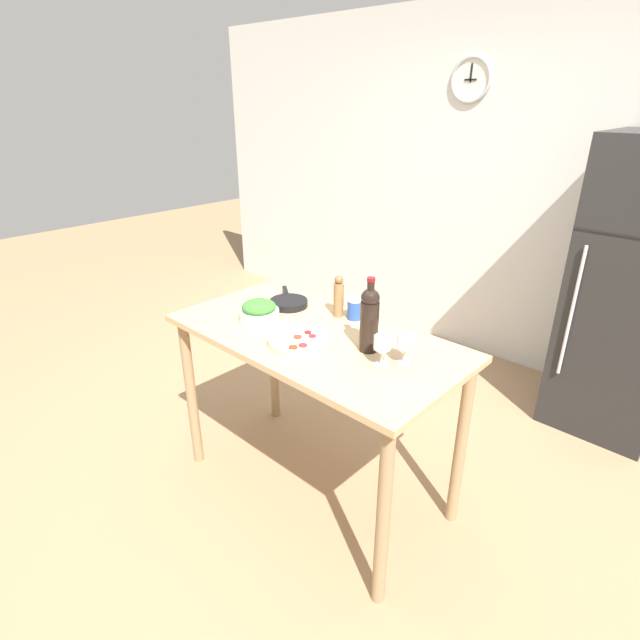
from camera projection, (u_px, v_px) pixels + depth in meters
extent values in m
plane|color=#9E7A56|center=(315.00, 486.00, 2.74)|extent=(14.00, 14.00, 0.00)
cube|color=silver|center=(516.00, 195.00, 3.62)|extent=(6.40, 0.06, 2.60)
torus|color=#A8ADB2|center=(471.00, 80.00, 3.56)|extent=(0.32, 0.03, 0.32)
cylinder|color=silver|center=(471.00, 80.00, 3.56)|extent=(0.28, 0.01, 0.28)
cube|color=black|center=(471.00, 80.00, 3.56)|extent=(0.09, 0.01, 0.01)
cube|color=black|center=(471.00, 73.00, 3.54)|extent=(0.01, 0.01, 0.12)
cube|color=black|center=(632.00, 292.00, 2.96)|extent=(0.61, 0.65, 1.79)
cube|color=black|center=(635.00, 237.00, 2.58)|extent=(0.60, 0.01, 0.01)
cylinder|color=#B2B2B7|center=(572.00, 313.00, 2.90)|extent=(0.02, 0.02, 0.80)
cube|color=tan|center=(315.00, 337.00, 2.36)|extent=(1.43, 0.73, 0.03)
cylinder|color=#967A55|center=(191.00, 394.00, 2.76)|extent=(0.06, 0.06, 0.90)
cylinder|color=#967A55|center=(383.00, 519.00, 1.94)|extent=(0.06, 0.06, 0.90)
cylinder|color=#967A55|center=(273.00, 356.00, 3.17)|extent=(0.06, 0.06, 0.90)
cylinder|color=#967A55|center=(461.00, 446.00, 2.35)|extent=(0.06, 0.06, 0.90)
cylinder|color=black|center=(369.00, 327.00, 2.16)|extent=(0.08, 0.08, 0.23)
sphere|color=black|center=(370.00, 298.00, 2.11)|extent=(0.08, 0.08, 0.08)
cylinder|color=black|center=(371.00, 290.00, 2.09)|extent=(0.03, 0.03, 0.07)
cylinder|color=maroon|center=(371.00, 279.00, 2.07)|extent=(0.03, 0.03, 0.02)
cylinder|color=silver|center=(381.00, 365.00, 2.08)|extent=(0.06, 0.06, 0.00)
cylinder|color=silver|center=(382.00, 356.00, 2.07)|extent=(0.01, 0.01, 0.07)
cylinder|color=white|center=(382.00, 342.00, 2.04)|extent=(0.07, 0.07, 0.06)
cylinder|color=maroon|center=(382.00, 347.00, 2.05)|extent=(0.06, 0.06, 0.02)
cylinder|color=silver|center=(404.00, 363.00, 2.10)|extent=(0.06, 0.06, 0.00)
cylinder|color=silver|center=(404.00, 355.00, 2.08)|extent=(0.01, 0.01, 0.07)
cylinder|color=white|center=(405.00, 341.00, 2.05)|extent=(0.07, 0.07, 0.06)
cylinder|color=maroon|center=(405.00, 345.00, 2.06)|extent=(0.06, 0.06, 0.02)
cylinder|color=olive|center=(339.00, 300.00, 2.51)|extent=(0.05, 0.05, 0.18)
sphere|color=brown|center=(339.00, 280.00, 2.47)|extent=(0.04, 0.04, 0.04)
cylinder|color=silver|center=(259.00, 315.00, 2.50)|extent=(0.20, 0.20, 0.05)
ellipsoid|color=#38752D|center=(259.00, 307.00, 2.48)|extent=(0.17, 0.17, 0.07)
cylinder|color=beige|center=(300.00, 341.00, 2.27)|extent=(0.30, 0.30, 0.02)
torus|color=beige|center=(300.00, 338.00, 2.26)|extent=(0.30, 0.30, 0.02)
cylinder|color=red|center=(297.00, 337.00, 2.27)|extent=(0.04, 0.04, 0.01)
cylinder|color=red|center=(308.00, 332.00, 2.31)|extent=(0.03, 0.03, 0.01)
cylinder|color=red|center=(293.00, 347.00, 2.18)|extent=(0.04, 0.04, 0.01)
cylinder|color=red|center=(303.00, 345.00, 2.20)|extent=(0.04, 0.04, 0.01)
cylinder|color=red|center=(312.00, 336.00, 2.28)|extent=(0.03, 0.03, 0.01)
cylinder|color=#284CA3|center=(355.00, 310.00, 2.50)|extent=(0.07, 0.07, 0.10)
cylinder|color=white|center=(355.00, 300.00, 2.48)|extent=(0.07, 0.07, 0.01)
cylinder|color=black|center=(289.00, 303.00, 2.66)|extent=(0.20, 0.20, 0.04)
cylinder|color=black|center=(289.00, 302.00, 2.66)|extent=(0.17, 0.17, 0.03)
cube|color=black|center=(285.00, 290.00, 2.80)|extent=(0.11, 0.09, 0.02)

